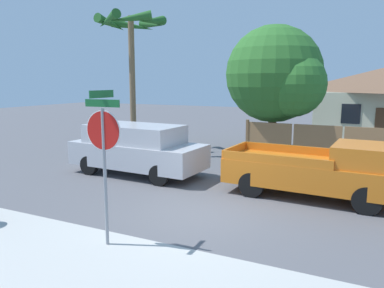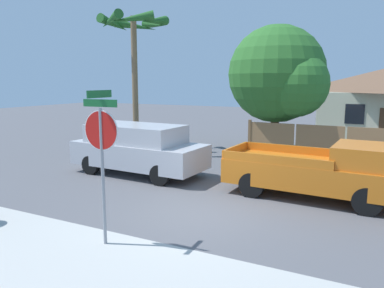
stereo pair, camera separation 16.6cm
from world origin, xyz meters
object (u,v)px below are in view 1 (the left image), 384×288
orange_pickup (320,170)px  palm_tree (131,34)px  stop_sign (104,142)px  red_suv (137,148)px  oak_tree (278,76)px

orange_pickup → palm_tree: bearing=160.1°
orange_pickup → stop_sign: size_ratio=1.59×
palm_tree → red_suv: palm_tree is taller
oak_tree → orange_pickup: 7.74m
palm_tree → orange_pickup: size_ratio=1.27×
palm_tree → stop_sign: (5.69, -9.19, -3.44)m
oak_tree → red_suv: oak_tree is taller
oak_tree → palm_tree: bearing=-156.7°
oak_tree → orange_pickup: size_ratio=1.18×
palm_tree → orange_pickup: (9.27, -3.86, -4.79)m
stop_sign → orange_pickup: bearing=54.3°
palm_tree → orange_pickup: palm_tree is taller
red_suv → stop_sign: stop_sign is taller
oak_tree → stop_sign: oak_tree is taller
red_suv → orange_pickup: (6.46, -0.01, -0.16)m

